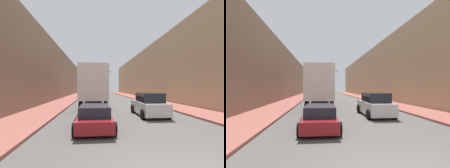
# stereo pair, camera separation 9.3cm
# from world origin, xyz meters

# --- Properties ---
(sidewalk_right) EXTENTS (3.31, 80.00, 0.15)m
(sidewalk_right) POSITION_xyz_m (6.61, 30.00, 0.07)
(sidewalk_right) COLOR #9E564C
(sidewalk_right) RESTS_ON ground
(sidewalk_left) EXTENTS (3.31, 80.00, 0.15)m
(sidewalk_left) POSITION_xyz_m (-6.61, 30.00, 0.07)
(sidewalk_left) COLOR #9E564C
(sidewalk_left) RESTS_ON ground
(building_right) EXTENTS (6.00, 80.00, 10.16)m
(building_right) POSITION_xyz_m (11.27, 30.00, 5.08)
(building_right) COLOR tan
(building_right) RESTS_ON ground
(building_left) EXTENTS (6.00, 80.00, 9.26)m
(building_left) POSITION_xyz_m (-11.27, 30.00, 4.63)
(building_left) COLOR #846B56
(building_left) RESTS_ON ground
(semi_truck) EXTENTS (2.49, 14.22, 4.14)m
(semi_truck) POSITION_xyz_m (-2.25, 16.93, 2.34)
(semi_truck) COLOR silver
(semi_truck) RESTS_ON ground
(sedan_car) EXTENTS (1.97, 4.41, 1.24)m
(sedan_car) POSITION_xyz_m (-2.16, 5.64, 0.60)
(sedan_car) COLOR maroon
(sedan_car) RESTS_ON ground
(suv_car) EXTENTS (2.06, 4.44, 1.77)m
(suv_car) POSITION_xyz_m (2.03, 9.37, 0.83)
(suv_car) COLOR silver
(suv_car) RESTS_ON ground
(traffic_signal_gantry) EXTENTS (6.09, 0.35, 5.57)m
(traffic_signal_gantry) POSITION_xyz_m (-3.09, 31.18, 4.01)
(traffic_signal_gantry) COLOR black
(traffic_signal_gantry) RESTS_ON ground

